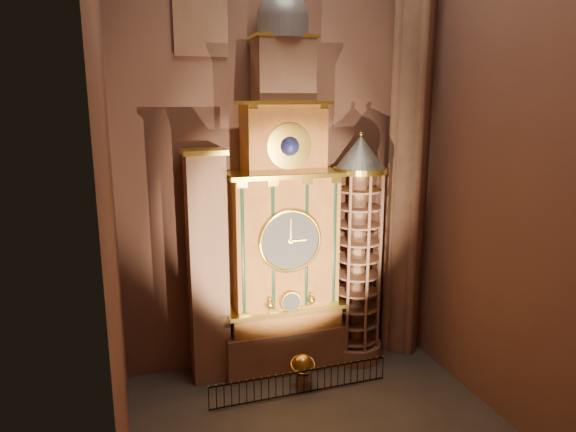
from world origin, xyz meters
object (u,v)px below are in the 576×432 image
object	(u,v)px
stair_turret	(357,252)
iron_railing	(301,383)
astronomical_clock	(283,227)
portrait_tower	(208,267)
celestial_globe	(303,368)

from	to	relation	value
stair_turret	iron_railing	size ratio (longest dim) A/B	1.39
astronomical_clock	stair_turret	xyz separation A→B (m)	(3.50, -0.26, -1.41)
stair_turret	iron_railing	world-z (taller)	stair_turret
astronomical_clock	portrait_tower	distance (m)	3.73
astronomical_clock	stair_turret	bearing A→B (deg)	-4.30
stair_turret	celestial_globe	size ratio (longest dim) A/B	7.03
portrait_tower	celestial_globe	xyz separation A→B (m)	(3.61, -2.13, -4.23)
celestial_globe	iron_railing	world-z (taller)	celestial_globe
iron_railing	portrait_tower	bearing A→B (deg)	141.58
portrait_tower	stair_turret	bearing A→B (deg)	-2.33
celestial_globe	iron_railing	distance (m)	0.68
astronomical_clock	iron_railing	size ratio (longest dim) A/B	2.15
astronomical_clock	stair_turret	size ratio (longest dim) A/B	1.55
astronomical_clock	celestial_globe	world-z (taller)	astronomical_clock
astronomical_clock	iron_railing	distance (m)	6.65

